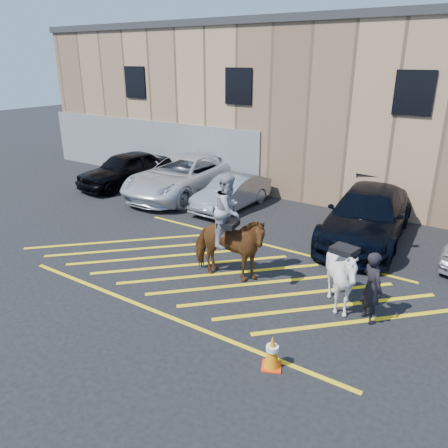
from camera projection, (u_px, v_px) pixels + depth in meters
The scene contains 11 objects.
ground at pixel (227, 270), 12.54m from camera, with size 90.00×90.00×0.00m, color black.
car_black_suv at pixel (126, 169), 20.58m from camera, with size 1.91×4.74×1.62m, color black.
car_white_pickup at pixel (184, 176), 19.22m from camera, with size 2.86×6.21×1.73m, color silver.
car_silver_sedan at pixel (232, 193), 17.52m from camera, with size 1.38×3.96×1.31m, color gray.
car_blue_suv at pixel (367, 215), 14.42m from camera, with size 2.37×5.82×1.69m, color black.
handler at pixel (372, 287), 9.86m from camera, with size 0.62×0.41×1.71m, color black.
warehouse at pixel (366, 105), 20.60m from camera, with size 32.42×10.20×7.30m.
hatching_zone at pixel (222, 274), 12.31m from camera, with size 12.60×5.12×0.01m.
mounted_bay at pixel (228, 238), 11.65m from camera, with size 2.38×1.37×2.96m.
saddled_white at pixel (342, 277), 10.23m from camera, with size 1.71×1.85×1.78m.
traffic_cone at pixel (272, 352), 8.47m from camera, with size 0.50×0.50×0.73m.
Camera 1 is at (6.15, -9.43, 5.69)m, focal length 35.00 mm.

